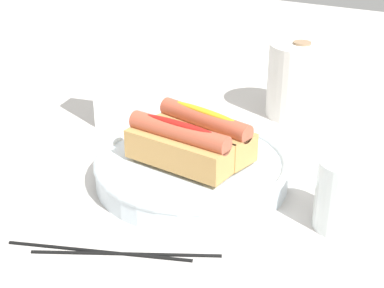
{
  "coord_description": "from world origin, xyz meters",
  "views": [
    {
      "loc": [
        0.37,
        -0.61,
        0.4
      ],
      "look_at": [
        0.02,
        -0.01,
        0.06
      ],
      "focal_mm": 53.01,
      "sensor_mm": 36.0,
      "label": 1
    }
  ],
  "objects_px": {
    "paper_towel_roll": "(299,80)",
    "chopstick_far": "(99,250)",
    "serving_bowl": "(192,168)",
    "chopstick_near": "(126,253)",
    "hotdog_front": "(179,146)",
    "water_glass": "(343,198)",
    "napkin_box": "(128,85)",
    "hotdog_back": "(205,132)"
  },
  "relations": [
    {
      "from": "hotdog_front",
      "to": "chopstick_near",
      "type": "height_order",
      "value": "hotdog_front"
    },
    {
      "from": "hotdog_front",
      "to": "hotdog_back",
      "type": "distance_m",
      "value": 0.05
    },
    {
      "from": "napkin_box",
      "to": "serving_bowl",
      "type": "bearing_deg",
      "value": -42.28
    },
    {
      "from": "hotdog_front",
      "to": "chopstick_far",
      "type": "bearing_deg",
      "value": -91.77
    },
    {
      "from": "napkin_box",
      "to": "hotdog_front",
      "type": "bearing_deg",
      "value": -48.81
    },
    {
      "from": "hotdog_front",
      "to": "serving_bowl",
      "type": "bearing_deg",
      "value": 80.11
    },
    {
      "from": "water_glass",
      "to": "paper_towel_roll",
      "type": "xyz_separation_m",
      "value": [
        -0.17,
        0.31,
        0.03
      ]
    },
    {
      "from": "paper_towel_roll",
      "to": "serving_bowl",
      "type": "bearing_deg",
      "value": -97.86
    },
    {
      "from": "chopstick_near",
      "to": "chopstick_far",
      "type": "xyz_separation_m",
      "value": [
        -0.03,
        -0.01,
        0.0
      ]
    },
    {
      "from": "paper_towel_roll",
      "to": "hotdog_front",
      "type": "bearing_deg",
      "value": -98.03
    },
    {
      "from": "water_glass",
      "to": "chopstick_far",
      "type": "bearing_deg",
      "value": -139.51
    },
    {
      "from": "paper_towel_roll",
      "to": "chopstick_far",
      "type": "height_order",
      "value": "paper_towel_roll"
    },
    {
      "from": "paper_towel_roll",
      "to": "napkin_box",
      "type": "height_order",
      "value": "napkin_box"
    },
    {
      "from": "serving_bowl",
      "to": "hotdog_back",
      "type": "height_order",
      "value": "hotdog_back"
    },
    {
      "from": "serving_bowl",
      "to": "paper_towel_roll",
      "type": "bearing_deg",
      "value": 82.14
    },
    {
      "from": "hotdog_back",
      "to": "napkin_box",
      "type": "xyz_separation_m",
      "value": [
        -0.19,
        0.08,
        0.01
      ]
    },
    {
      "from": "serving_bowl",
      "to": "water_glass",
      "type": "xyz_separation_m",
      "value": [
        0.21,
        -0.01,
        0.02
      ]
    },
    {
      "from": "serving_bowl",
      "to": "chopstick_near",
      "type": "xyz_separation_m",
      "value": [
        0.02,
        -0.19,
        -0.02
      ]
    },
    {
      "from": "serving_bowl",
      "to": "chopstick_far",
      "type": "distance_m",
      "value": 0.2
    },
    {
      "from": "serving_bowl",
      "to": "napkin_box",
      "type": "bearing_deg",
      "value": 149.73
    },
    {
      "from": "chopstick_near",
      "to": "paper_towel_roll",
      "type": "bearing_deg",
      "value": 59.41
    },
    {
      "from": "hotdog_front",
      "to": "paper_towel_roll",
      "type": "height_order",
      "value": "paper_towel_roll"
    },
    {
      "from": "napkin_box",
      "to": "chopstick_near",
      "type": "relative_size",
      "value": 0.68
    },
    {
      "from": "hotdog_front",
      "to": "chopstick_far",
      "type": "relative_size",
      "value": 0.7
    },
    {
      "from": "hotdog_back",
      "to": "napkin_box",
      "type": "height_order",
      "value": "napkin_box"
    },
    {
      "from": "chopstick_far",
      "to": "water_glass",
      "type": "bearing_deg",
      "value": 19.58
    },
    {
      "from": "water_glass",
      "to": "chopstick_near",
      "type": "bearing_deg",
      "value": -137.27
    },
    {
      "from": "hotdog_back",
      "to": "chopstick_far",
      "type": "bearing_deg",
      "value": -93.74
    },
    {
      "from": "napkin_box",
      "to": "chopstick_far",
      "type": "bearing_deg",
      "value": -72.12
    },
    {
      "from": "paper_towel_roll",
      "to": "chopstick_far",
      "type": "bearing_deg",
      "value": -95.91
    },
    {
      "from": "serving_bowl",
      "to": "paper_towel_roll",
      "type": "xyz_separation_m",
      "value": [
        0.04,
        0.3,
        0.04
      ]
    },
    {
      "from": "hotdog_front",
      "to": "paper_towel_roll",
      "type": "distance_m",
      "value": 0.33
    },
    {
      "from": "chopstick_far",
      "to": "hotdog_front",
      "type": "bearing_deg",
      "value": 67.32
    },
    {
      "from": "hotdog_front",
      "to": "chopstick_far",
      "type": "xyz_separation_m",
      "value": [
        -0.01,
        -0.17,
        -0.06
      ]
    },
    {
      "from": "serving_bowl",
      "to": "paper_towel_roll",
      "type": "relative_size",
      "value": 2.04
    },
    {
      "from": "hotdog_front",
      "to": "water_glass",
      "type": "xyz_separation_m",
      "value": [
        0.22,
        0.02,
        -0.03
      ]
    },
    {
      "from": "paper_towel_roll",
      "to": "chopstick_near",
      "type": "distance_m",
      "value": 0.49
    },
    {
      "from": "hotdog_front",
      "to": "paper_towel_roll",
      "type": "bearing_deg",
      "value": 81.97
    },
    {
      "from": "chopstick_far",
      "to": "napkin_box",
      "type": "bearing_deg",
      "value": 98.98
    },
    {
      "from": "paper_towel_roll",
      "to": "chopstick_far",
      "type": "xyz_separation_m",
      "value": [
        -0.05,
        -0.5,
        -0.06
      ]
    },
    {
      "from": "serving_bowl",
      "to": "hotdog_front",
      "type": "height_order",
      "value": "hotdog_front"
    },
    {
      "from": "water_glass",
      "to": "chopstick_far",
      "type": "relative_size",
      "value": 0.41
    }
  ]
}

